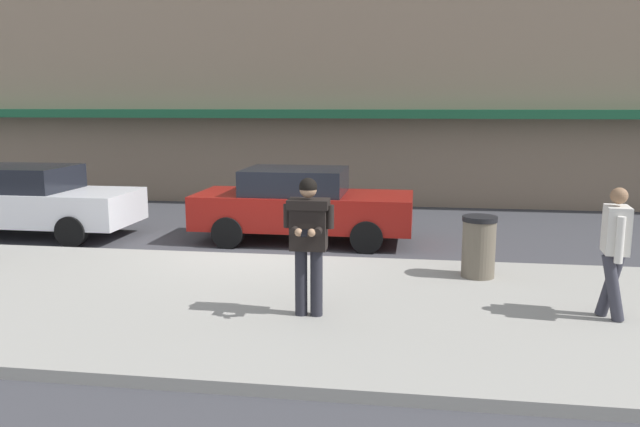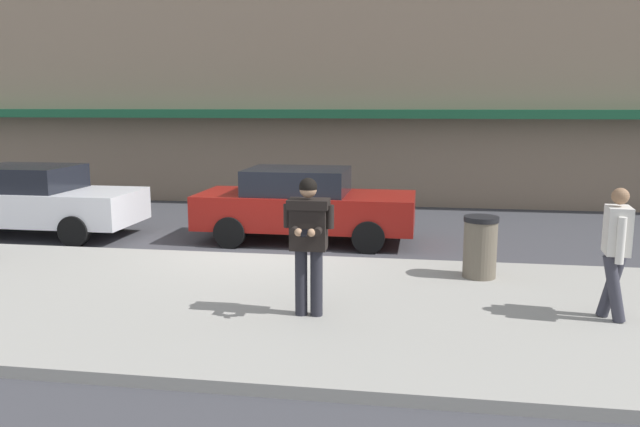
{
  "view_description": "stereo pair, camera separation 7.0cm",
  "coord_description": "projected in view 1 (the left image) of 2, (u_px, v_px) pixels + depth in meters",
  "views": [
    {
      "loc": [
        2.88,
        -11.09,
        2.85
      ],
      "look_at": [
        1.75,
        -3.42,
        1.49
      ],
      "focal_mm": 35.0,
      "sensor_mm": 36.0,
      "label": 1
    },
    {
      "loc": [
        2.95,
        -11.08,
        2.85
      ],
      "look_at": [
        1.75,
        -3.42,
        1.49
      ],
      "focal_mm": 35.0,
      "sensor_mm": 36.0,
      "label": 2
    }
  ],
  "objects": [
    {
      "name": "sidewalk",
      "position": [
        273.0,
        304.0,
        8.78
      ],
      "size": [
        32.0,
        5.3,
        0.14
      ],
      "primitive_type": "cube",
      "color": "#99968E",
      "rests_on": "ground"
    },
    {
      "name": "curb_paint_line",
      "position": [
        307.0,
        259.0,
        11.62
      ],
      "size": [
        28.0,
        0.12,
        0.01
      ],
      "primitive_type": "cube",
      "color": "silver",
      "rests_on": "ground"
    },
    {
      "name": "parked_sedan_near",
      "position": [
        30.0,
        200.0,
        13.56
      ],
      "size": [
        4.52,
        1.97,
        1.54
      ],
      "color": "silver",
      "rests_on": "ground"
    },
    {
      "name": "man_texting_on_phone",
      "position": [
        309.0,
        232.0,
        7.93
      ],
      "size": [
        0.65,
        0.59,
        1.81
      ],
      "color": "#23232B",
      "rests_on": "sidewalk"
    },
    {
      "name": "pedestrian_in_light_coat",
      "position": [
        615.0,
        245.0,
        7.85
      ],
      "size": [
        0.36,
        0.6,
        1.7
      ],
      "color": "#33333D",
      "rests_on": "sidewalk"
    },
    {
      "name": "parked_sedan_mid",
      "position": [
        302.0,
        204.0,
        13.04
      ],
      "size": [
        4.52,
        1.97,
        1.54
      ],
      "color": "maroon",
      "rests_on": "ground"
    },
    {
      "name": "ground_plane",
      "position": [
        255.0,
        258.0,
        11.71
      ],
      "size": [
        80.0,
        80.0,
        0.0
      ],
      "primitive_type": "plane",
      "color": "#3D3D42"
    },
    {
      "name": "trash_bin",
      "position": [
        479.0,
        246.0,
        9.87
      ],
      "size": [
        0.55,
        0.55,
        0.98
      ],
      "color": "#665B4C",
      "rests_on": "sidewalk"
    }
  ]
}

